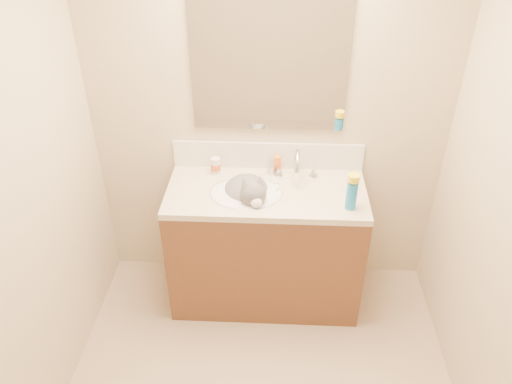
# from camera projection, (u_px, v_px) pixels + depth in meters

# --- Properties ---
(room_shell) EXTENTS (2.24, 2.54, 2.52)m
(room_shell) POSITION_uv_depth(u_px,v_px,m) (260.00, 197.00, 1.83)
(room_shell) COLOR #BCAA8C
(room_shell) RESTS_ON ground
(vanity_cabinet) EXTENTS (1.20, 0.55, 0.82)m
(vanity_cabinet) POSITION_uv_depth(u_px,v_px,m) (266.00, 248.00, 3.24)
(vanity_cabinet) COLOR brown
(vanity_cabinet) RESTS_ON ground
(counter_slab) EXTENTS (1.20, 0.55, 0.04)m
(counter_slab) POSITION_uv_depth(u_px,v_px,m) (266.00, 193.00, 3.00)
(counter_slab) COLOR beige
(counter_slab) RESTS_ON vanity_cabinet
(basin) EXTENTS (0.45, 0.36, 0.14)m
(basin) POSITION_uv_depth(u_px,v_px,m) (246.00, 202.00, 3.01)
(basin) COLOR silver
(basin) RESTS_ON vanity_cabinet
(faucet) EXTENTS (0.28, 0.20, 0.21)m
(faucet) POSITION_uv_depth(u_px,v_px,m) (297.00, 167.00, 3.05)
(faucet) COLOR silver
(faucet) RESTS_ON counter_slab
(cat) EXTENTS (0.41, 0.44, 0.32)m
(cat) POSITION_uv_depth(u_px,v_px,m) (248.00, 194.00, 3.01)
(cat) COLOR #575457
(cat) RESTS_ON basin
(backsplash) EXTENTS (1.20, 0.02, 0.18)m
(backsplash) POSITION_uv_depth(u_px,v_px,m) (268.00, 155.00, 3.15)
(backsplash) COLOR silver
(backsplash) RESTS_ON counter_slab
(mirror) EXTENTS (0.90, 0.02, 0.80)m
(mirror) POSITION_uv_depth(u_px,v_px,m) (269.00, 65.00, 2.82)
(mirror) COLOR white
(mirror) RESTS_ON room_shell
(pill_bottle) EXTENTS (0.07, 0.07, 0.11)m
(pill_bottle) POSITION_uv_depth(u_px,v_px,m) (216.00, 166.00, 3.12)
(pill_bottle) COLOR silver
(pill_bottle) RESTS_ON counter_slab
(pill_label) EXTENTS (0.07, 0.07, 0.04)m
(pill_label) POSITION_uv_depth(u_px,v_px,m) (216.00, 167.00, 3.13)
(pill_label) COLOR #CB5221
(pill_label) RESTS_ON pill_bottle
(silver_jar) EXTENTS (0.06, 0.06, 0.06)m
(silver_jar) POSITION_uv_depth(u_px,v_px,m) (271.00, 169.00, 3.13)
(silver_jar) COLOR #B7B7BC
(silver_jar) RESTS_ON counter_slab
(amber_bottle) EXTENTS (0.05, 0.05, 0.11)m
(amber_bottle) POSITION_uv_depth(u_px,v_px,m) (277.00, 164.00, 3.14)
(amber_bottle) COLOR orange
(amber_bottle) RESTS_ON counter_slab
(toothbrush) EXTENTS (0.02, 0.14, 0.01)m
(toothbrush) POSITION_uv_depth(u_px,v_px,m) (278.00, 183.00, 3.04)
(toothbrush) COLOR silver
(toothbrush) RESTS_ON counter_slab
(toothbrush_head) EXTENTS (0.02, 0.03, 0.02)m
(toothbrush_head) POSITION_uv_depth(u_px,v_px,m) (278.00, 183.00, 3.04)
(toothbrush_head) COLOR #6F9EEC
(toothbrush_head) RESTS_ON counter_slab
(spray_can) EXTENTS (0.07, 0.07, 0.17)m
(spray_can) POSITION_uv_depth(u_px,v_px,m) (351.00, 195.00, 2.79)
(spray_can) COLOR #1B7AC2
(spray_can) RESTS_ON counter_slab
(spray_cap) EXTENTS (0.08, 0.08, 0.04)m
(spray_cap) POSITION_uv_depth(u_px,v_px,m) (354.00, 178.00, 2.73)
(spray_cap) COLOR yellow
(spray_cap) RESTS_ON spray_can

